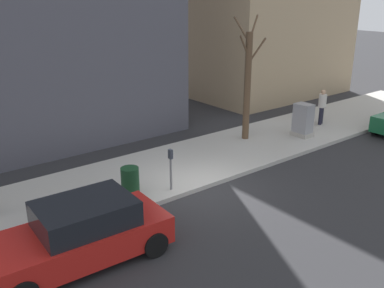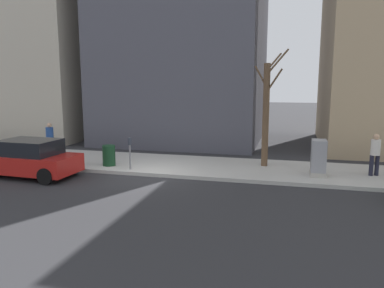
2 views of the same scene
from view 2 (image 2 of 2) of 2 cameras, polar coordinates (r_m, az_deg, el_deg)
ground_plane at (r=15.35m, az=-6.71°, el=-4.97°), size 120.00×120.00×0.00m
sidewalk at (r=17.16m, az=-4.29°, el=-3.14°), size 4.00×36.00×0.15m
parked_car_red at (r=16.53m, az=-23.77°, el=-2.07°), size 2.07×4.27×1.52m
parking_meter at (r=15.92m, az=-9.45°, el=-0.91°), size 0.14×0.10×1.35m
utility_box at (r=15.47m, az=18.71°, el=-2.08°), size 0.83×0.61×1.43m
bare_tree at (r=16.54m, az=11.26°, el=4.91°), size 1.80×1.41×5.07m
trash_bin at (r=16.91m, az=-12.54°, el=-1.71°), size 0.56×0.56×0.90m
pedestrian_near_meter at (r=16.30m, az=26.14°, el=-1.13°), size 0.36×0.38×1.66m
pedestrian_midblock at (r=19.85m, az=-20.83°, el=0.94°), size 0.36×0.36×1.66m
office_tower_right at (r=31.87m, az=-22.94°, el=17.55°), size 11.79×11.79×17.42m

